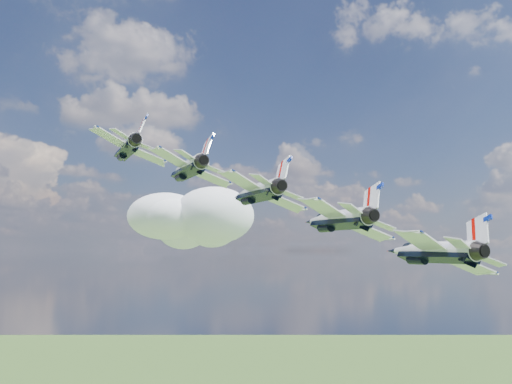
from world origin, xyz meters
name	(u,v)px	position (x,y,z in m)	size (l,w,h in m)	color
cloud_far	(202,220)	(40.80, 205.29, 162.51)	(60.42, 47.47, 23.73)	white
jet_0	(127,148)	(-26.67, 6.39, 161.95)	(11.03, 16.33, 4.88)	silver
jet_1	(187,169)	(-19.64, -1.71, 158.20)	(11.03, 16.33, 4.88)	white
jet_2	(256,192)	(-12.62, -9.80, 154.45)	(11.03, 16.33, 4.88)	white
jet_3	(336,219)	(-5.59, -17.90, 150.71)	(11.03, 16.33, 4.88)	white
jet_4	(430,251)	(1.44, -26.00, 146.96)	(11.03, 16.33, 4.88)	white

